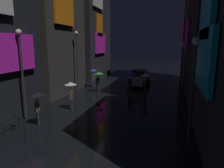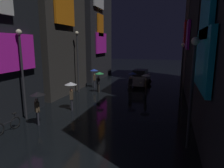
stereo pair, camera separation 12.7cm
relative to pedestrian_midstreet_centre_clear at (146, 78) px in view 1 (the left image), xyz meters
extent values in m
cube|color=#F226D8|center=(-7.18, -8.46, 2.70)|extent=(0.20, 3.27, 2.30)
cube|color=orange|center=(-7.18, -2.10, 6.16)|extent=(0.20, 3.24, 2.50)
cube|color=#232328|center=(-9.33, 8.48, 7.30)|extent=(4.00, 8.63, 17.93)
cube|color=#F226D8|center=(-7.18, 7.54, 3.33)|extent=(0.20, 3.77, 2.72)
cube|color=orange|center=(-7.18, 7.25, 5.66)|extent=(0.20, 2.00, 2.86)
cube|color=#19D8F2|center=(3.52, -9.63, 2.58)|extent=(0.20, 3.74, 2.57)
cube|color=#19D8F2|center=(3.52, -9.45, 4.57)|extent=(0.20, 2.71, 2.34)
cube|color=#F226D8|center=(3.52, 0.99, 3.99)|extent=(0.20, 2.21, 2.55)
cube|color=red|center=(3.52, 7.20, 4.35)|extent=(0.20, 2.77, 3.07)
cylinder|color=#38332D|center=(0.01, 0.21, -1.24)|extent=(0.12, 0.12, 0.85)
cylinder|color=#38332D|center=(-0.03, 0.04, -1.24)|extent=(0.12, 0.12, 0.85)
cube|color=brown|center=(-0.01, 0.13, -0.52)|extent=(0.28, 0.38, 0.60)
sphere|color=beige|center=(-0.01, 0.13, -0.11)|extent=(0.22, 0.22, 0.22)
cylinder|color=brown|center=(0.00, -0.06, -0.47)|extent=(0.09, 0.09, 0.50)
cylinder|color=slate|center=(0.00, -0.06, -0.13)|extent=(0.02, 0.02, 0.77)
cone|color=silver|center=(0.00, -0.06, 0.35)|extent=(0.90, 0.90, 0.20)
cylinder|color=#2D2D38|center=(-5.51, -9.03, -1.24)|extent=(0.12, 0.12, 0.85)
cylinder|color=#2D2D38|center=(-5.37, -9.14, -1.24)|extent=(0.12, 0.12, 0.85)
cube|color=brown|center=(-5.44, -9.08, -0.52)|extent=(0.40, 0.38, 0.60)
sphere|color=beige|center=(-5.44, -9.08, -0.11)|extent=(0.22, 0.22, 0.22)
cylinder|color=brown|center=(-5.26, -9.15, -0.47)|extent=(0.09, 0.09, 0.50)
cylinder|color=slate|center=(-5.26, -9.15, -0.13)|extent=(0.02, 0.02, 0.77)
cone|color=black|center=(-5.26, -9.15, 0.35)|extent=(0.90, 0.90, 0.20)
cylinder|color=#2D2D38|center=(-4.71, -6.08, -1.24)|extent=(0.12, 0.12, 0.85)
cylinder|color=#2D2D38|center=(-4.77, -5.92, -1.24)|extent=(0.12, 0.12, 0.85)
cube|color=brown|center=(-4.74, -6.00, -0.52)|extent=(0.32, 0.39, 0.60)
sphere|color=#9E7051|center=(-4.74, -6.00, -0.11)|extent=(0.22, 0.22, 0.22)
cylinder|color=brown|center=(-4.85, -5.85, -0.47)|extent=(0.09, 0.09, 0.50)
cylinder|color=slate|center=(-4.85, -5.85, -0.13)|extent=(0.02, 0.02, 0.77)
cone|color=silver|center=(-4.85, -5.85, 0.35)|extent=(0.90, 0.90, 0.20)
cylinder|color=#38332D|center=(-4.93, 0.01, -1.24)|extent=(0.12, 0.12, 0.85)
cylinder|color=#38332D|center=(-4.79, -0.09, -1.24)|extent=(0.12, 0.12, 0.85)
cube|color=black|center=(-4.86, -0.04, -0.52)|extent=(0.40, 0.38, 0.60)
sphere|color=tan|center=(-4.86, -0.04, -0.11)|extent=(0.22, 0.22, 0.22)
cylinder|color=black|center=(-4.68, -0.10, -0.47)|extent=(0.09, 0.09, 0.50)
cylinder|color=slate|center=(-4.68, -0.10, -0.13)|extent=(0.02, 0.02, 0.77)
cone|color=green|center=(-4.68, -0.10, 0.35)|extent=(0.90, 0.90, 0.20)
cylinder|color=#2D2D38|center=(-6.02, 1.77, -1.24)|extent=(0.12, 0.12, 0.85)
cylinder|color=#2D2D38|center=(-6.05, 1.94, -1.24)|extent=(0.12, 0.12, 0.85)
cube|color=brown|center=(-6.03, 1.86, -0.52)|extent=(0.28, 0.38, 0.60)
sphere|color=beige|center=(-6.03, 1.86, -0.11)|extent=(0.22, 0.22, 0.22)
cylinder|color=brown|center=(-6.11, 2.02, -0.47)|extent=(0.09, 0.09, 0.50)
cylinder|color=slate|center=(-6.11, 2.02, -0.13)|extent=(0.02, 0.02, 0.77)
cone|color=#263FB2|center=(-6.11, 2.02, 0.35)|extent=(0.90, 0.90, 0.20)
cylinder|color=#38332D|center=(-1.74, 0.65, -1.24)|extent=(0.12, 0.12, 0.85)
cylinder|color=#38332D|center=(-1.56, 0.69, -1.24)|extent=(0.12, 0.12, 0.85)
cube|color=black|center=(-1.65, 0.67, -0.52)|extent=(0.38, 0.28, 0.60)
sphere|color=tan|center=(-1.65, 0.67, -0.11)|extent=(0.22, 0.22, 0.22)
cylinder|color=black|center=(-1.49, 0.75, -0.47)|extent=(0.09, 0.09, 0.50)
cylinder|color=slate|center=(-1.49, 0.75, -0.13)|extent=(0.02, 0.02, 0.77)
cone|color=#263FB2|center=(-1.49, 0.75, 0.35)|extent=(0.90, 0.90, 0.20)
torus|color=black|center=(-6.37, -9.92, -1.31)|extent=(0.14, 0.72, 0.72)
cylinder|color=black|center=(-6.43, -10.47, -1.13)|extent=(0.16, 1.00, 0.05)
cylinder|color=black|center=(-6.37, -9.92, -0.96)|extent=(0.04, 0.04, 0.40)
cube|color=black|center=(-6.37, -9.92, -0.74)|extent=(0.15, 0.25, 0.06)
cube|color=#99999E|center=(-1.24, 4.45, -0.90)|extent=(1.99, 4.21, 0.90)
cube|color=black|center=(-1.24, 4.45, -0.10)|extent=(1.58, 1.95, 0.70)
cylinder|color=black|center=(-0.53, 3.06, -1.35)|extent=(0.65, 0.27, 0.64)
cylinder|color=black|center=(-2.14, 3.18, -1.35)|extent=(0.65, 0.27, 0.64)
cylinder|color=black|center=(-0.33, 5.72, -1.35)|extent=(0.65, 0.27, 0.64)
cylinder|color=black|center=(-1.95, 5.84, -1.35)|extent=(0.65, 0.27, 0.64)
cube|color=white|center=(-0.84, 2.35, -0.90)|extent=(0.20, 0.07, 0.14)
cube|color=white|center=(-1.94, 2.43, -0.90)|extent=(0.20, 0.07, 0.14)
cylinder|color=#2D2D33|center=(3.17, -9.44, 0.75)|extent=(0.14, 0.14, 4.83)
sphere|color=#F9EFCC|center=(3.17, -9.44, 3.34)|extent=(0.36, 0.36, 0.36)
cylinder|color=#2D2D33|center=(3.17, 0.42, 0.63)|extent=(0.14, 0.14, 4.61)
sphere|color=#F9EFCC|center=(3.17, 0.42, 3.12)|extent=(0.36, 0.36, 0.36)
cylinder|color=#2D2D33|center=(-6.83, -0.58, 1.21)|extent=(0.14, 0.14, 5.76)
sphere|color=#F9EFCC|center=(-6.83, -0.58, 4.27)|extent=(0.36, 0.36, 0.36)
cylinder|color=#2D2D33|center=(-6.83, -8.45, 1.04)|extent=(0.14, 0.14, 5.42)
sphere|color=#F9EFCC|center=(-6.83, -8.45, 3.93)|extent=(0.36, 0.36, 0.36)
camera|label=1|loc=(2.12, -18.90, 3.22)|focal=32.00mm
camera|label=2|loc=(2.24, -18.87, 3.22)|focal=32.00mm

